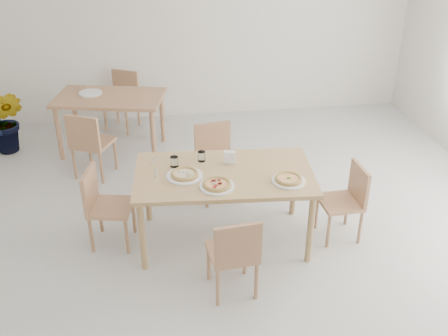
{
  "coord_description": "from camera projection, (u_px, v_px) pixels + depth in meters",
  "views": [
    {
      "loc": [
        -0.79,
        -3.88,
        3.12
      ],
      "look_at": [
        -0.18,
        0.3,
        0.8
      ],
      "focal_mm": 42.0,
      "sensor_mm": 36.0,
      "label": 1
    }
  ],
  "objects": [
    {
      "name": "main_table",
      "position": [
        224.0,
        180.0,
        4.88
      ],
      "size": [
        1.72,
        1.05,
        0.75
      ],
      "rotation": [
        0.0,
        0.0,
        -0.07
      ],
      "color": "tan",
      "rests_on": "ground"
    },
    {
      "name": "chair_south",
      "position": [
        235.0,
        252.0,
        4.29
      ],
      "size": [
        0.43,
        0.43,
        0.78
      ],
      "rotation": [
        0.0,
        0.0,
        3.25
      ],
      "color": "tan",
      "rests_on": "ground"
    },
    {
      "name": "chair_north",
      "position": [
        215.0,
        156.0,
        5.74
      ],
      "size": [
        0.47,
        0.47,
        0.82
      ],
      "rotation": [
        0.0,
        0.0,
        0.17
      ],
      "color": "tan",
      "rests_on": "ground"
    },
    {
      "name": "chair_west",
      "position": [
        102.0,
        202.0,
        4.94
      ],
      "size": [
        0.46,
        0.46,
        0.8
      ],
      "rotation": [
        0.0,
        0.0,
        1.38
      ],
      "color": "tan",
      "rests_on": "ground"
    },
    {
      "name": "chair_east",
      "position": [
        348.0,
        197.0,
        5.05
      ],
      "size": [
        0.4,
        0.4,
        0.77
      ],
      "rotation": [
        0.0,
        0.0,
        -1.52
      ],
      "color": "tan",
      "rests_on": "ground"
    },
    {
      "name": "plate_margherita",
      "position": [
        288.0,
        181.0,
        4.69
      ],
      "size": [
        0.3,
        0.3,
        0.02
      ],
      "primitive_type": "cylinder",
      "color": "white",
      "rests_on": "main_table"
    },
    {
      "name": "plate_mushroom",
      "position": [
        185.0,
        176.0,
        4.77
      ],
      "size": [
        0.33,
        0.33,
        0.02
      ],
      "primitive_type": "cylinder",
      "color": "white",
      "rests_on": "main_table"
    },
    {
      "name": "plate_pepperoni",
      "position": [
        217.0,
        186.0,
        4.61
      ],
      "size": [
        0.31,
        0.31,
        0.02
      ],
      "primitive_type": "cylinder",
      "color": "white",
      "rests_on": "main_table"
    },
    {
      "name": "pizza_margherita",
      "position": [
        289.0,
        179.0,
        4.68
      ],
      "size": [
        0.29,
        0.29,
        0.03
      ],
      "rotation": [
        0.0,
        0.0,
        -0.18
      ],
      "color": "tan",
      "rests_on": "plate_margherita"
    },
    {
      "name": "pizza_mushroom",
      "position": [
        185.0,
        174.0,
        4.76
      ],
      "size": [
        0.29,
        0.29,
        0.03
      ],
      "rotation": [
        0.0,
        0.0,
        0.17
      ],
      "color": "tan",
      "rests_on": "plate_mushroom"
    },
    {
      "name": "pizza_pepperoni",
      "position": [
        217.0,
        184.0,
        4.6
      ],
      "size": [
        0.26,
        0.26,
        0.03
      ],
      "rotation": [
        0.0,
        0.0,
        0.02
      ],
      "color": "tan",
      "rests_on": "plate_pepperoni"
    },
    {
      "name": "tumbler_a",
      "position": [
        174.0,
        162.0,
        4.92
      ],
      "size": [
        0.08,
        0.08,
        0.1
      ],
      "primitive_type": "cylinder",
      "color": "white",
      "rests_on": "main_table"
    },
    {
      "name": "tumbler_b",
      "position": [
        202.0,
        156.0,
        5.02
      ],
      "size": [
        0.07,
        0.07,
        0.1
      ],
      "primitive_type": "cylinder",
      "color": "white",
      "rests_on": "main_table"
    },
    {
      "name": "napkin_holder",
      "position": [
        230.0,
        158.0,
        4.97
      ],
      "size": [
        0.12,
        0.08,
        0.13
      ],
      "rotation": [
        0.0,
        0.0,
        -0.25
      ],
      "color": "silver",
      "rests_on": "main_table"
    },
    {
      "name": "fork_a",
      "position": [
        156.0,
        173.0,
        4.83
      ],
      "size": [
        0.03,
        0.18,
        0.01
      ],
      "primitive_type": "cube",
      "rotation": [
        0.0,
        0.0,
        -0.11
      ],
      "color": "silver",
      "rests_on": "main_table"
    },
    {
      "name": "fork_b",
      "position": [
        154.0,
        160.0,
        5.06
      ],
      "size": [
        0.07,
        0.17,
        0.01
      ],
      "primitive_type": "cube",
      "rotation": [
        0.0,
        0.0,
        -0.34
      ],
      "color": "silver",
      "rests_on": "main_table"
    },
    {
      "name": "second_table",
      "position": [
        110.0,
        103.0,
        6.61
      ],
      "size": [
        1.47,
        1.04,
        0.75
      ],
      "rotation": [
        0.0,
        0.0,
        -0.22
      ],
      "color": "tan",
      "rests_on": "ground"
    },
    {
      "name": "chair_back_s",
      "position": [
        89.0,
        141.0,
        6.05
      ],
      "size": [
        0.55,
        0.55,
        0.83
      ],
      "rotation": [
        0.0,
        0.0,
        2.7
      ],
      "color": "tan",
      "rests_on": "ground"
    },
    {
      "name": "chair_back_n",
      "position": [
        123.0,
        96.0,
        7.35
      ],
      "size": [
        0.54,
        0.54,
        0.81
      ],
      "rotation": [
        0.0,
        0.0,
        -0.49
      ],
      "color": "tan",
      "rests_on": "ground"
    },
    {
      "name": "plate_empty",
      "position": [
        90.0,
        93.0,
        6.64
      ],
      "size": [
        0.29,
        0.29,
        0.02
      ],
      "primitive_type": "cylinder",
      "color": "white",
      "rests_on": "second_table"
    },
    {
      "name": "potted_plant",
      "position": [
        7.0,
        121.0,
        6.68
      ],
      "size": [
        0.55,
        0.49,
        0.85
      ],
      "primitive_type": "imported",
      "rotation": [
        0.0,
        0.0,
        -0.26
      ],
      "color": "#26631D",
      "rests_on": "ground"
    }
  ]
}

